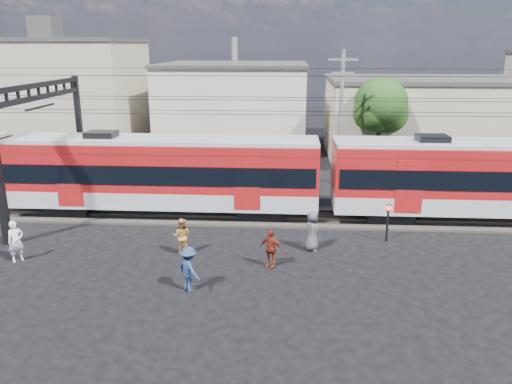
# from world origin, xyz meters

# --- Properties ---
(ground) EXTENTS (120.00, 120.00, 0.00)m
(ground) POSITION_xyz_m (0.00, 0.00, 0.00)
(ground) COLOR black
(ground) RESTS_ON ground
(track_bed) EXTENTS (70.00, 3.40, 0.12)m
(track_bed) POSITION_xyz_m (0.00, 8.00, 0.06)
(track_bed) COLOR #2D2823
(track_bed) RESTS_ON ground
(rail_near) EXTENTS (70.00, 0.12, 0.12)m
(rail_near) POSITION_xyz_m (0.00, 7.25, 0.18)
(rail_near) COLOR #59544C
(rail_near) RESTS_ON track_bed
(rail_far) EXTENTS (70.00, 0.12, 0.12)m
(rail_far) POSITION_xyz_m (0.00, 8.75, 0.18)
(rail_far) COLOR #59544C
(rail_far) RESTS_ON track_bed
(commuter_train) EXTENTS (50.30, 3.08, 4.17)m
(commuter_train) POSITION_xyz_m (-3.53, 8.00, 2.40)
(commuter_train) COLOR black
(commuter_train) RESTS_ON ground
(catenary) EXTENTS (70.00, 9.30, 7.52)m
(catenary) POSITION_xyz_m (-8.65, 8.00, 5.14)
(catenary) COLOR black
(catenary) RESTS_ON ground
(building_west) EXTENTS (14.28, 10.20, 9.30)m
(building_west) POSITION_xyz_m (-17.00, 24.00, 4.66)
(building_west) COLOR tan
(building_west) RESTS_ON ground
(building_midwest) EXTENTS (12.24, 12.24, 7.30)m
(building_midwest) POSITION_xyz_m (-2.00, 27.00, 3.66)
(building_midwest) COLOR beige
(building_midwest) RESTS_ON ground
(building_mideast) EXTENTS (16.32, 10.20, 6.30)m
(building_mideast) POSITION_xyz_m (14.00, 24.00, 3.16)
(building_mideast) COLOR tan
(building_mideast) RESTS_ON ground
(utility_pole_mid) EXTENTS (1.80, 0.24, 8.50)m
(utility_pole_mid) POSITION_xyz_m (6.00, 15.00, 4.53)
(utility_pole_mid) COLOR slate
(utility_pole_mid) RESTS_ON ground
(tree_near) EXTENTS (3.82, 3.64, 6.72)m
(tree_near) POSITION_xyz_m (9.19, 18.09, 4.66)
(tree_near) COLOR #382619
(tree_near) RESTS_ON ground
(pedestrian_a) EXTENTS (0.75, 0.76, 1.77)m
(pedestrian_a) POSITION_xyz_m (-8.56, 1.72, 0.88)
(pedestrian_a) COLOR white
(pedestrian_a) RESTS_ON ground
(pedestrian_b) EXTENTS (0.80, 0.64, 1.62)m
(pedestrian_b) POSITION_xyz_m (-1.80, 2.93, 0.81)
(pedestrian_b) COLOR #BE903B
(pedestrian_b) RESTS_ON ground
(pedestrian_c) EXTENTS (1.25, 1.23, 1.72)m
(pedestrian_c) POSITION_xyz_m (-0.83, -0.44, 0.86)
(pedestrian_c) COLOR navy
(pedestrian_c) RESTS_ON ground
(pedestrian_d) EXTENTS (1.04, 0.72, 1.63)m
(pedestrian_d) POSITION_xyz_m (2.07, 1.80, 0.82)
(pedestrian_d) COLOR maroon
(pedestrian_d) RESTS_ON ground
(pedestrian_e) EXTENTS (0.61, 0.90, 1.80)m
(pedestrian_e) POSITION_xyz_m (3.84, 3.70, 0.90)
(pedestrian_e) COLOR #4A4A4F
(pedestrian_e) RESTS_ON ground
(crossing_signal) EXTENTS (0.26, 0.26, 1.77)m
(crossing_signal) POSITION_xyz_m (7.35, 4.99, 1.23)
(crossing_signal) COLOR black
(crossing_signal) RESTS_ON ground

